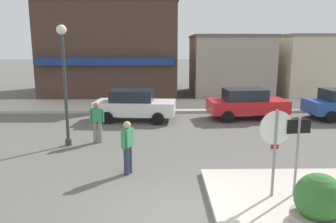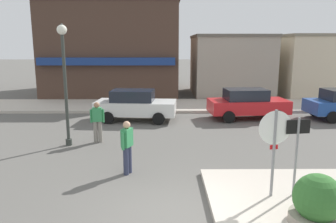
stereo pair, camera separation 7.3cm
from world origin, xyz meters
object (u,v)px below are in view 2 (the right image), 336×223
at_px(one_way_sign, 297,149).
at_px(stop_sign, 274,142).
at_px(parked_car_nearest, 135,105).
at_px(pedestrian_crossing_near, 127,146).
at_px(pedestrian_crossing_far, 97,121).
at_px(parked_car_second, 247,103).
at_px(planter, 317,205).
at_px(lamp_post, 64,68).

bearing_deg(one_way_sign, stop_sign, -176.10).
distance_m(one_way_sign, parked_car_nearest, 9.97).
bearing_deg(pedestrian_crossing_near, pedestrian_crossing_far, 115.47).
bearing_deg(parked_car_second, planter, -96.18).
bearing_deg(parked_car_nearest, lamp_post, -117.48).
distance_m(stop_sign, one_way_sign, 0.59).
height_order(one_way_sign, planter, one_way_sign).
bearing_deg(pedestrian_crossing_near, parked_car_second, 53.91).
relative_size(stop_sign, parked_car_nearest, 0.56).
distance_m(lamp_post, parked_car_second, 9.39).
distance_m(stop_sign, pedestrian_crossing_near, 4.18).
bearing_deg(stop_sign, parked_car_nearest, 115.01).
relative_size(stop_sign, planter, 1.88).
bearing_deg(parked_car_nearest, one_way_sign, -61.96).
distance_m(planter, lamp_post, 9.35).
xyz_separation_m(one_way_sign, pedestrian_crossing_near, (-4.28, 1.76, -0.46)).
relative_size(planter, pedestrian_crossing_far, 0.76).
relative_size(one_way_sign, lamp_post, 0.46).
bearing_deg(planter, parked_car_nearest, 114.63).
height_order(parked_car_nearest, parked_car_second, same).
relative_size(planter, lamp_post, 0.27).
xyz_separation_m(lamp_post, parked_car_second, (7.95, 4.52, -2.15)).
bearing_deg(parked_car_nearest, pedestrian_crossing_far, -106.42).
distance_m(one_way_sign, planter, 1.54).
height_order(planter, parked_car_second, parked_car_second).
relative_size(parked_car_second, pedestrian_crossing_near, 2.57).
bearing_deg(planter, parked_car_second, 83.82).
bearing_deg(pedestrian_crossing_far, parked_car_second, 31.06).
height_order(stop_sign, pedestrian_crossing_far, stop_sign).
xyz_separation_m(parked_car_nearest, pedestrian_crossing_near, (0.40, -7.03, 0.06)).
height_order(lamp_post, pedestrian_crossing_near, lamp_post).
height_order(one_way_sign, parked_car_nearest, one_way_sign).
relative_size(planter, pedestrian_crossing_near, 0.76).
bearing_deg(pedestrian_crossing_far, lamp_post, -160.96).
distance_m(one_way_sign, lamp_post, 8.42).
height_order(planter, parked_car_nearest, parked_car_nearest).
bearing_deg(one_way_sign, pedestrian_crossing_far, 139.45).
height_order(one_way_sign, lamp_post, lamp_post).
distance_m(lamp_post, parked_car_nearest, 5.18).
bearing_deg(planter, pedestrian_crossing_far, 132.48).
height_order(stop_sign, parked_car_second, stop_sign).
xyz_separation_m(stop_sign, parked_car_nearest, (-4.12, 8.83, -0.71)).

